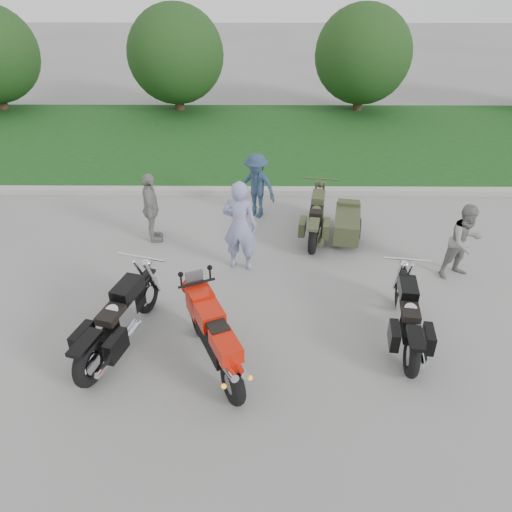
{
  "coord_description": "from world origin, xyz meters",
  "views": [
    {
      "loc": [
        0.15,
        -6.27,
        5.73
      ],
      "look_at": [
        0.1,
        1.56,
        0.8
      ],
      "focal_mm": 35.0,
      "sensor_mm": 36.0,
      "label": 1
    }
  ],
  "objects_px": {
    "cruiser_right": "(408,320)",
    "person_denim": "(256,186)",
    "sportbike_red": "(215,336)",
    "person_grey": "(465,242)",
    "person_stripe": "(240,226)",
    "person_back": "(151,208)",
    "cruiser_left": "(117,323)",
    "cruiser_sidecar": "(334,222)"
  },
  "relations": [
    {
      "from": "person_grey",
      "to": "person_denim",
      "type": "distance_m",
      "value": 4.84
    },
    {
      "from": "sportbike_red",
      "to": "person_denim",
      "type": "relative_size",
      "value": 1.33
    },
    {
      "from": "sportbike_red",
      "to": "person_denim",
      "type": "distance_m",
      "value": 5.25
    },
    {
      "from": "cruiser_right",
      "to": "person_denim",
      "type": "relative_size",
      "value": 1.47
    },
    {
      "from": "person_denim",
      "to": "person_back",
      "type": "xyz_separation_m",
      "value": [
        -2.3,
        -1.22,
        0.0
      ]
    },
    {
      "from": "cruiser_right",
      "to": "person_denim",
      "type": "distance_m",
      "value": 5.26
    },
    {
      "from": "person_denim",
      "to": "cruiser_sidecar",
      "type": "bearing_deg",
      "value": -2.95
    },
    {
      "from": "sportbike_red",
      "to": "cruiser_sidecar",
      "type": "bearing_deg",
      "value": 35.96
    },
    {
      "from": "sportbike_red",
      "to": "cruiser_right",
      "type": "relative_size",
      "value": 0.91
    },
    {
      "from": "cruiser_right",
      "to": "cruiser_sidecar",
      "type": "bearing_deg",
      "value": 110.41
    },
    {
      "from": "cruiser_sidecar",
      "to": "person_denim",
      "type": "distance_m",
      "value": 2.12
    },
    {
      "from": "cruiser_right",
      "to": "person_denim",
      "type": "height_order",
      "value": "person_denim"
    },
    {
      "from": "cruiser_sidecar",
      "to": "cruiser_left",
      "type": "bearing_deg",
      "value": -127.46
    },
    {
      "from": "cruiser_right",
      "to": "person_grey",
      "type": "bearing_deg",
      "value": 59.96
    },
    {
      "from": "cruiser_left",
      "to": "cruiser_sidecar",
      "type": "relative_size",
      "value": 1.09
    },
    {
      "from": "cruiser_right",
      "to": "sportbike_red",
      "type": "bearing_deg",
      "value": -161.0
    },
    {
      "from": "cruiser_sidecar",
      "to": "person_back",
      "type": "relative_size",
      "value": 1.44
    },
    {
      "from": "person_back",
      "to": "person_denim",
      "type": "bearing_deg",
      "value": -71.92
    },
    {
      "from": "sportbike_red",
      "to": "person_grey",
      "type": "height_order",
      "value": "person_grey"
    },
    {
      "from": "cruiser_left",
      "to": "person_denim",
      "type": "distance_m",
      "value": 5.27
    },
    {
      "from": "cruiser_right",
      "to": "person_stripe",
      "type": "xyz_separation_m",
      "value": [
        -2.85,
        2.28,
        0.5
      ]
    },
    {
      "from": "person_stripe",
      "to": "person_denim",
      "type": "xyz_separation_m",
      "value": [
        0.31,
        2.31,
        -0.16
      ]
    },
    {
      "from": "cruiser_left",
      "to": "cruiser_right",
      "type": "distance_m",
      "value": 4.77
    },
    {
      "from": "person_denim",
      "to": "cruiser_left",
      "type": "bearing_deg",
      "value": -85.64
    },
    {
      "from": "sportbike_red",
      "to": "person_stripe",
      "type": "distance_m",
      "value": 2.94
    },
    {
      "from": "sportbike_red",
      "to": "person_grey",
      "type": "relative_size",
      "value": 1.37
    },
    {
      "from": "cruiser_right",
      "to": "person_stripe",
      "type": "bearing_deg",
      "value": 149.09
    },
    {
      "from": "person_denim",
      "to": "person_back",
      "type": "relative_size",
      "value": 1.0
    },
    {
      "from": "cruiser_left",
      "to": "person_stripe",
      "type": "bearing_deg",
      "value": 68.69
    },
    {
      "from": "person_stripe",
      "to": "person_denim",
      "type": "distance_m",
      "value": 2.34
    },
    {
      "from": "cruiser_left",
      "to": "person_back",
      "type": "xyz_separation_m",
      "value": [
        -0.08,
        3.55,
        0.29
      ]
    },
    {
      "from": "cruiser_sidecar",
      "to": "person_grey",
      "type": "relative_size",
      "value": 1.48
    },
    {
      "from": "cruiser_right",
      "to": "person_grey",
      "type": "distance_m",
      "value": 2.56
    },
    {
      "from": "cruiser_right",
      "to": "person_stripe",
      "type": "relative_size",
      "value": 1.22
    },
    {
      "from": "person_grey",
      "to": "person_denim",
      "type": "relative_size",
      "value": 0.98
    },
    {
      "from": "sportbike_red",
      "to": "person_stripe",
      "type": "bearing_deg",
      "value": 60.16
    },
    {
      "from": "cruiser_left",
      "to": "person_denim",
      "type": "xyz_separation_m",
      "value": [
        2.22,
        4.77,
        0.29
      ]
    },
    {
      "from": "cruiser_left",
      "to": "cruiser_sidecar",
      "type": "bearing_deg",
      "value": 59.14
    },
    {
      "from": "person_back",
      "to": "person_stripe",
      "type": "bearing_deg",
      "value": -128.57
    },
    {
      "from": "cruiser_sidecar",
      "to": "person_grey",
      "type": "height_order",
      "value": "person_grey"
    },
    {
      "from": "cruiser_left",
      "to": "person_grey",
      "type": "bearing_deg",
      "value": 35.64
    },
    {
      "from": "cruiser_left",
      "to": "cruiser_right",
      "type": "bearing_deg",
      "value": 18.71
    }
  ]
}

